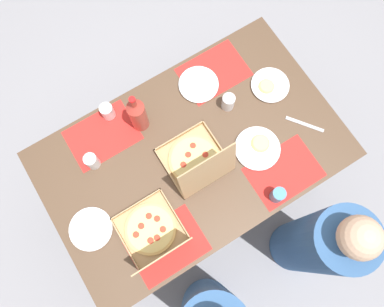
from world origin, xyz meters
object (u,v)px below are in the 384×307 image
at_px(soda_bottle, 138,114).
at_px(plate_far_right, 270,85).
at_px(plate_near_left, 91,229).
at_px(cup_red, 278,195).
at_px(plate_middle, 258,148).
at_px(cup_dark, 107,111).
at_px(diner_left_seat, 317,243).
at_px(pizza_box_center, 197,162).
at_px(plate_near_right, 199,85).
at_px(cup_spare, 92,161).
at_px(cup_clear_left, 228,102).
at_px(pizza_box_edge_far, 153,235).

bearing_deg(soda_bottle, plate_far_right, 165.38).
bearing_deg(plate_near_left, cup_red, 158.11).
bearing_deg(plate_near_left, plate_middle, 174.45).
height_order(plate_near_left, cup_dark, cup_dark).
xyz_separation_m(plate_middle, soda_bottle, (0.45, -0.44, 0.12)).
height_order(cup_red, diner_left_seat, diner_left_seat).
distance_m(plate_near_left, cup_red, 0.94).
bearing_deg(cup_dark, pizza_box_center, 117.70).
height_order(pizza_box_center, plate_near_right, pizza_box_center).
relative_size(soda_bottle, cup_spare, 3.20).
xyz_separation_m(cup_dark, cup_clear_left, (-0.57, 0.29, 0.00)).
distance_m(plate_middle, plate_near_right, 0.47).
bearing_deg(plate_near_right, pizza_box_edge_far, 42.70).
bearing_deg(plate_near_left, plate_near_right, -156.41).
distance_m(plate_near_right, cup_dark, 0.51).
height_order(soda_bottle, cup_spare, soda_bottle).
xyz_separation_m(plate_middle, cup_red, (0.07, 0.26, 0.04)).
xyz_separation_m(pizza_box_center, plate_near_right, (-0.25, -0.37, -0.04)).
height_order(plate_middle, plate_near_right, plate_middle).
relative_size(plate_near_right, cup_red, 2.16).
distance_m(pizza_box_center, plate_middle, 0.33).
xyz_separation_m(plate_middle, diner_left_seat, (-0.04, 0.59, -0.25)).
relative_size(cup_spare, cup_clear_left, 0.97).
bearing_deg(plate_far_right, cup_clear_left, -5.44).
xyz_separation_m(pizza_box_edge_far, plate_near_right, (-0.61, -0.57, -0.04)).
bearing_deg(plate_middle, soda_bottle, -44.62).
relative_size(pizza_box_edge_far, plate_middle, 1.36).
bearing_deg(plate_near_left, diner_left_seat, 145.30).
bearing_deg(soda_bottle, cup_red, 118.62).
bearing_deg(pizza_box_edge_far, plate_far_right, -159.19).
distance_m(soda_bottle, diner_left_seat, 1.20).
bearing_deg(pizza_box_center, plate_near_left, 0.22).
bearing_deg(cup_red, plate_near_right, -89.69).
distance_m(plate_far_right, plate_near_left, 1.20).
bearing_deg(plate_middle, cup_red, 75.60).
xyz_separation_m(plate_middle, cup_spare, (0.76, -0.38, 0.04)).
bearing_deg(plate_far_right, cup_dark, -20.97).
xyz_separation_m(plate_near_right, cup_red, (-0.00, 0.73, 0.04)).
bearing_deg(cup_clear_left, pizza_box_edge_far, 29.29).
relative_size(plate_far_right, diner_left_seat, 0.18).
bearing_deg(plate_middle, diner_left_seat, 94.30).
relative_size(pizza_box_edge_far, soda_bottle, 1.01).
height_order(pizza_box_center, cup_spare, pizza_box_center).
xyz_separation_m(plate_near_right, cup_spare, (0.69, 0.09, 0.04)).
distance_m(plate_far_right, diner_left_seat, 0.91).
distance_m(cup_red, diner_left_seat, 0.45).
bearing_deg(cup_dark, pizza_box_edge_far, 80.27).
distance_m(plate_middle, diner_left_seat, 0.64).
bearing_deg(pizza_box_edge_far, cup_dark, -99.73).
height_order(soda_bottle, cup_clear_left, soda_bottle).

